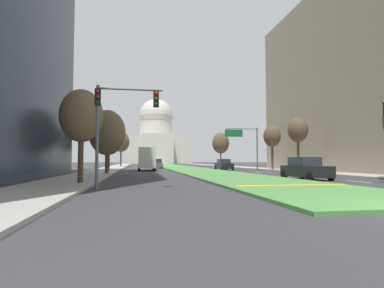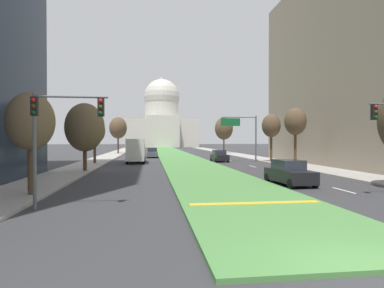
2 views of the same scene
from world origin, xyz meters
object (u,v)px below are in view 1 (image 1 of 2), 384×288
(capitol_building, at_px, (156,138))
(sedan_midblock, at_px, (224,165))
(street_tree_left_mid, at_px, (107,133))
(box_truck_delivery, at_px, (147,159))
(sedan_lead_stopped, at_px, (306,169))
(street_tree_left_distant, at_px, (121,142))
(street_tree_right_mid, at_px, (298,130))
(sedan_distant, at_px, (157,164))
(overhead_guide_sign, at_px, (245,140))
(street_tree_left_far, at_px, (109,140))
(street_tree_right_distant, at_px, (221,143))
(street_tree_right_far, at_px, (272,137))
(street_tree_left_near, at_px, (81,116))
(traffic_light_near_left, at_px, (115,114))

(capitol_building, relative_size, sedan_midblock, 7.06)
(street_tree_left_mid, distance_m, box_truck_delivery, 12.66)
(street_tree_left_mid, height_order, sedan_lead_stopped, street_tree_left_mid)
(street_tree_left_distant, bearing_deg, box_truck_delivery, -79.66)
(street_tree_right_mid, bearing_deg, capitol_building, 95.88)
(sedan_distant, bearing_deg, street_tree_left_mid, -105.07)
(sedan_midblock, bearing_deg, overhead_guide_sign, 0.05)
(street_tree_left_far, bearing_deg, street_tree_right_distant, 52.53)
(overhead_guide_sign, bearing_deg, street_tree_right_far, -41.76)
(sedan_lead_stopped, bearing_deg, sedan_midblock, 89.74)
(street_tree_left_far, height_order, sedan_midblock, street_tree_left_far)
(street_tree_right_mid, distance_m, sedan_lead_stopped, 14.75)
(street_tree_left_near, height_order, sedan_distant, street_tree_left_near)
(box_truck_delivery, bearing_deg, traffic_light_near_left, -94.67)
(overhead_guide_sign, distance_m, street_tree_right_far, 4.19)
(street_tree_left_mid, bearing_deg, overhead_guide_sign, 33.56)
(street_tree_left_far, height_order, street_tree_right_distant, street_tree_right_distant)
(street_tree_right_distant, xyz_separation_m, sedan_lead_stopped, (-7.12, -51.44, -4.84))
(sedan_midblock, bearing_deg, box_truck_delivery, -174.01)
(traffic_light_near_left, xyz_separation_m, street_tree_right_far, (20.46, 27.05, 1.14))
(overhead_guide_sign, bearing_deg, street_tree_left_distant, 127.35)
(street_tree_left_far, bearing_deg, box_truck_delivery, 19.17)
(street_tree_left_mid, height_order, street_tree_right_far, street_tree_left_mid)
(street_tree_left_distant, xyz_separation_m, box_truck_delivery, (5.01, -27.44, -3.93))
(street_tree_left_mid, bearing_deg, sedan_lead_stopped, -34.18)
(street_tree_right_mid, bearing_deg, sedan_lead_stopped, -116.53)
(overhead_guide_sign, height_order, sedan_distant, overhead_guide_sign)
(overhead_guide_sign, height_order, street_tree_left_far, overhead_guide_sign)
(street_tree_right_mid, xyz_separation_m, street_tree_right_distant, (0.82, 38.80, 0.59))
(traffic_light_near_left, height_order, overhead_guide_sign, overhead_guide_sign)
(traffic_light_near_left, relative_size, box_truck_delivery, 0.81)
(sedan_distant, bearing_deg, street_tree_right_distant, 45.06)
(street_tree_left_mid, relative_size, sedan_lead_stopped, 1.45)
(street_tree_right_distant, relative_size, box_truck_delivery, 1.29)
(capitol_building, bearing_deg, sedan_distant, -93.09)
(sedan_midblock, height_order, sedan_distant, sedan_distant)
(street_tree_left_far, bearing_deg, traffic_light_near_left, -84.24)
(street_tree_right_far, height_order, street_tree_left_distant, street_tree_left_distant)
(overhead_guide_sign, xyz_separation_m, sedan_lead_stopped, (-3.53, -23.56, -3.83))
(street_tree_right_distant, bearing_deg, street_tree_left_far, -127.47)
(street_tree_right_mid, xyz_separation_m, sedan_midblock, (-6.20, 10.92, -4.28))
(sedan_midblock, bearing_deg, street_tree_left_mid, -141.13)
(street_tree_left_far, height_order, sedan_lead_stopped, street_tree_left_far)
(sedan_distant, distance_m, box_truck_delivery, 12.90)
(sedan_distant, bearing_deg, street_tree_left_far, -116.70)
(street_tree_left_mid, bearing_deg, street_tree_left_near, -90.84)
(sedan_lead_stopped, relative_size, sedan_distant, 1.03)
(traffic_light_near_left, xyz_separation_m, sedan_distant, (4.55, 41.29, -2.99))
(street_tree_left_far, relative_size, sedan_midblock, 1.38)
(street_tree_left_mid, xyz_separation_m, street_tree_right_distant, (22.93, 40.71, 1.36))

